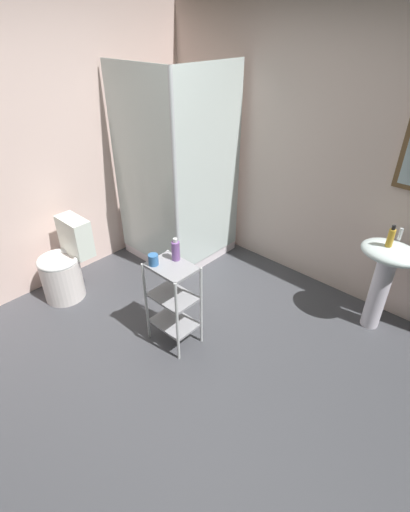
{
  "coord_description": "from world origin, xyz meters",
  "views": [
    {
      "loc": [
        1.49,
        -1.31,
        2.3
      ],
      "look_at": [
        -0.12,
        0.43,
        0.8
      ],
      "focal_mm": 26.5,
      "sensor_mm": 36.0,
      "label": 1
    }
  ],
  "objects_px": {
    "shower_stall": "(179,219)",
    "storage_cart": "(173,298)",
    "pedestal_sink": "(385,270)",
    "toilet": "(65,267)",
    "rinse_cup": "(153,260)",
    "conditioner_bottle_purple": "(176,250)",
    "hand_soap_bottle": "(391,237)"
  },
  "relations": [
    {
      "from": "storage_cart",
      "to": "toilet",
      "type": "bearing_deg",
      "value": -167.38
    },
    {
      "from": "toilet",
      "to": "rinse_cup",
      "type": "xyz_separation_m",
      "value": [
        1.09,
        0.19,
        0.47
      ]
    },
    {
      "from": "storage_cart",
      "to": "rinse_cup",
      "type": "relative_size",
      "value": 8.63
    },
    {
      "from": "storage_cart",
      "to": "pedestal_sink",
      "type": "bearing_deg",
      "value": 48.92
    },
    {
      "from": "hand_soap_bottle",
      "to": "rinse_cup",
      "type": "height_order",
      "value": "hand_soap_bottle"
    },
    {
      "from": "pedestal_sink",
      "to": "toilet",
      "type": "distance_m",
      "value": 2.82
    },
    {
      "from": "toilet",
      "to": "conditioner_bottle_purple",
      "type": "height_order",
      "value": "conditioner_bottle_purple"
    },
    {
      "from": "pedestal_sink",
      "to": "toilet",
      "type": "height_order",
      "value": "pedestal_sink"
    },
    {
      "from": "hand_soap_bottle",
      "to": "pedestal_sink",
      "type": "bearing_deg",
      "value": 58.2
    },
    {
      "from": "storage_cart",
      "to": "conditioner_bottle_purple",
      "type": "xyz_separation_m",
      "value": [
        -0.04,
        0.09,
        0.38
      ]
    },
    {
      "from": "pedestal_sink",
      "to": "conditioner_bottle_purple",
      "type": "bearing_deg",
      "value": -133.98
    },
    {
      "from": "pedestal_sink",
      "to": "hand_soap_bottle",
      "type": "xyz_separation_m",
      "value": [
        -0.02,
        -0.04,
        0.31
      ]
    },
    {
      "from": "toilet",
      "to": "rinse_cup",
      "type": "relative_size",
      "value": 8.87
    },
    {
      "from": "pedestal_sink",
      "to": "toilet",
      "type": "bearing_deg",
      "value": -146.16
    },
    {
      "from": "shower_stall",
      "to": "storage_cart",
      "type": "height_order",
      "value": "shower_stall"
    },
    {
      "from": "storage_cart",
      "to": "hand_soap_bottle",
      "type": "bearing_deg",
      "value": 48.68
    },
    {
      "from": "shower_stall",
      "to": "rinse_cup",
      "type": "xyz_separation_m",
      "value": [
        0.82,
        -1.03,
        0.32
      ]
    },
    {
      "from": "toilet",
      "to": "conditioner_bottle_purple",
      "type": "xyz_separation_m",
      "value": [
        1.16,
        0.36,
        0.51
      ]
    },
    {
      "from": "shower_stall",
      "to": "storage_cart",
      "type": "bearing_deg",
      "value": -45.82
    },
    {
      "from": "storage_cart",
      "to": "rinse_cup",
      "type": "xyz_separation_m",
      "value": [
        -0.11,
        -0.08,
        0.35
      ]
    },
    {
      "from": "hand_soap_bottle",
      "to": "rinse_cup",
      "type": "distance_m",
      "value": 1.8
    },
    {
      "from": "shower_stall",
      "to": "rinse_cup",
      "type": "distance_m",
      "value": 1.35
    },
    {
      "from": "conditioner_bottle_purple",
      "to": "rinse_cup",
      "type": "distance_m",
      "value": 0.18
    },
    {
      "from": "toilet",
      "to": "hand_soap_bottle",
      "type": "relative_size",
      "value": 4.26
    },
    {
      "from": "pedestal_sink",
      "to": "hand_soap_bottle",
      "type": "height_order",
      "value": "hand_soap_bottle"
    },
    {
      "from": "storage_cart",
      "to": "conditioner_bottle_purple",
      "type": "bearing_deg",
      "value": 113.68
    },
    {
      "from": "toilet",
      "to": "hand_soap_bottle",
      "type": "bearing_deg",
      "value": 33.47
    },
    {
      "from": "toilet",
      "to": "conditioner_bottle_purple",
      "type": "relative_size",
      "value": 4.16
    },
    {
      "from": "pedestal_sink",
      "to": "rinse_cup",
      "type": "bearing_deg",
      "value": -132.07
    },
    {
      "from": "storage_cart",
      "to": "conditioner_bottle_purple",
      "type": "distance_m",
      "value": 0.4
    },
    {
      "from": "hand_soap_bottle",
      "to": "rinse_cup",
      "type": "bearing_deg",
      "value": -132.31
    },
    {
      "from": "shower_stall",
      "to": "conditioner_bottle_purple",
      "type": "distance_m",
      "value": 1.29
    }
  ]
}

